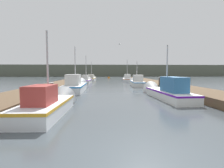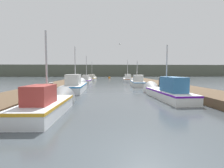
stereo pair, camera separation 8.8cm
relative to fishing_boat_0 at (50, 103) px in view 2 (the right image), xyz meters
name	(u,v)px [view 2 (the right image)]	position (x,y,z in m)	size (l,w,h in m)	color
ground_plane	(151,166)	(3.24, -4.53, -0.40)	(200.00, 200.00, 0.00)	#3D4449
dock_left	(57,86)	(-2.64, 11.47, -0.17)	(2.90, 40.00, 0.46)	brown
dock_right	(164,85)	(9.12, 11.47, -0.17)	(2.90, 40.00, 0.46)	brown
distant_shore_ridge	(106,71)	(3.24, 61.50, 1.67)	(120.00, 16.00, 4.13)	#565B4C
fishing_boat_0	(50,103)	(0.00, 0.00, 0.00)	(1.55, 4.91, 3.82)	silver
fishing_boat_1	(165,91)	(6.47, 3.84, 0.05)	(1.65, 6.31, 3.89)	silver
fishing_boat_2	(76,86)	(-0.20, 8.74, 0.07)	(1.68, 6.40, 4.46)	silver
fishing_boat_3	(137,82)	(6.57, 14.23, 0.03)	(1.78, 6.32, 3.39)	silver
fishing_boat_4	(87,80)	(-0.23, 19.63, -0.02)	(1.57, 4.72, 4.57)	silver
fishing_boat_5	(127,79)	(6.65, 23.27, 0.00)	(1.93, 6.31, 4.25)	silver
fishing_boat_6	(92,78)	(0.05, 28.51, -0.02)	(1.78, 5.35, 4.26)	silver
mooring_piling_0	(51,90)	(-1.16, 4.22, 0.13)	(0.30, 0.30, 1.04)	#473523
mooring_piling_1	(160,83)	(7.80, 8.91, 0.23)	(0.26, 0.26, 1.23)	#473523
channel_buoy	(109,78)	(3.87, 36.39, -0.23)	(0.59, 0.59, 1.09)	#BF6513
seagull_lead	(120,44)	(4.65, 16.68, 5.14)	(0.31, 0.55, 0.12)	white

